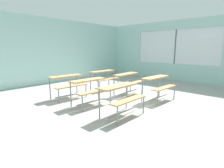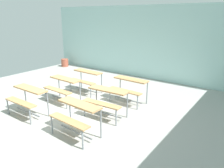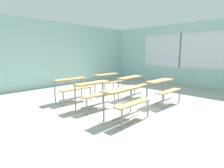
% 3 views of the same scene
% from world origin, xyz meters
% --- Properties ---
extents(ground, '(10.00, 9.00, 0.05)m').
position_xyz_m(ground, '(0.00, 0.00, -0.03)').
color(ground, '#9E9E99').
extents(wall_back, '(10.00, 0.12, 3.00)m').
position_xyz_m(wall_back, '(0.00, 4.50, 1.50)').
color(wall_back, '#A8D1CC').
rests_on(wall_back, ground).
extents(desk_bench_r0c0, '(1.10, 0.59, 0.74)m').
position_xyz_m(desk_bench_r0c0, '(-0.69, -0.73, 0.56)').
color(desk_bench_r0c0, tan).
rests_on(desk_bench_r0c0, ground).
extents(desk_bench_r0c1, '(1.13, 0.65, 0.74)m').
position_xyz_m(desk_bench_r0c1, '(1.10, -0.72, 0.56)').
color(desk_bench_r0c1, tan).
rests_on(desk_bench_r0c1, ground).
extents(desk_bench_r1c0, '(1.12, 0.64, 0.74)m').
position_xyz_m(desk_bench_r1c0, '(-0.66, 0.47, 0.56)').
color(desk_bench_r1c0, tan).
rests_on(desk_bench_r1c0, ground).
extents(desk_bench_r1c1, '(1.13, 0.65, 0.74)m').
position_xyz_m(desk_bench_r1c1, '(1.05, 0.42, 0.56)').
color(desk_bench_r1c1, tan).
rests_on(desk_bench_r1c1, ground).
extents(desk_bench_r2c0, '(1.12, 0.63, 0.74)m').
position_xyz_m(desk_bench_r2c0, '(-0.69, 1.56, 0.56)').
color(desk_bench_r2c0, tan).
rests_on(desk_bench_r2c0, ground).
extents(desk_bench_r2c1, '(1.12, 0.63, 0.74)m').
position_xyz_m(desk_bench_r2c1, '(1.02, 1.61, 0.56)').
color(desk_bench_r2c1, tan).
rests_on(desk_bench_r2c1, ground).
extents(trash_bin, '(0.36, 0.36, 0.40)m').
position_xyz_m(trash_bin, '(-4.37, 3.91, 0.20)').
color(trash_bin, '#9E4C38').
rests_on(trash_bin, ground).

